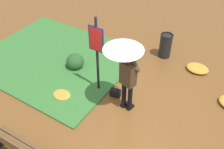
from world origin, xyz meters
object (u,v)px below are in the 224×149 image
object	(u,v)px
info_sign_post	(97,48)
person_with_umbrella	(125,60)
trash_bin	(165,45)
handbag	(115,93)
park_bench	(18,147)

from	to	relation	value
info_sign_post	person_with_umbrella	bearing A→B (deg)	167.23
info_sign_post	trash_bin	bearing A→B (deg)	-110.25
person_with_umbrella	handbag	world-z (taller)	person_with_umbrella
person_with_umbrella	handbag	xyz separation A→B (m)	(0.41, -0.23, -1.42)
handbag	park_bench	size ratio (longest dim) A/B	0.26
info_sign_post	trash_bin	distance (m)	2.92
trash_bin	park_bench	bearing A→B (deg)	78.10
trash_bin	person_with_umbrella	bearing A→B (deg)	90.50
park_bench	trash_bin	size ratio (longest dim) A/B	1.68
info_sign_post	park_bench	xyz separation A→B (m)	(0.18, 2.77, -1.04)
handbag	trash_bin	world-z (taller)	trash_bin
info_sign_post	handbag	bearing A→B (deg)	-178.62
person_with_umbrella	park_bench	distance (m)	3.03
info_sign_post	trash_bin	size ratio (longest dim) A/B	2.76
park_bench	info_sign_post	bearing A→B (deg)	-93.68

